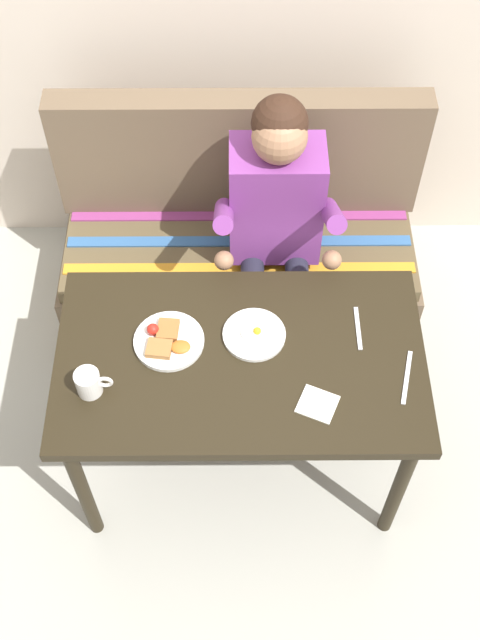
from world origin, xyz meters
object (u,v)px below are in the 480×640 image
(person, at_px, (276,218))
(coffee_mug, at_px, (89,382))
(napkin, at_px, (318,404))
(fork, at_px, (358,328))
(table, at_px, (240,370))
(knife, at_px, (407,377))
(plate_breakfast, at_px, (168,340))
(couch, at_px, (239,254))
(plate_eggs, at_px, (254,334))

(person, relative_size, coffee_mug, 10.27)
(napkin, bearing_deg, person, 97.64)
(person, xyz_separation_m, fork, (0.25, -0.48, -0.01))
(table, xyz_separation_m, knife, (0.53, -0.08, 0.08))
(coffee_mug, relative_size, knife, 0.59)
(plate_breakfast, bearing_deg, knife, -10.24)
(table, relative_size, knife, 6.00)
(plate_breakfast, bearing_deg, napkin, -26.25)
(table, bearing_deg, coffee_mug, -165.10)
(couch, relative_size, coffee_mug, 12.20)
(fork, xyz_separation_m, knife, (0.14, -0.19, 0.00))
(table, distance_m, couch, 0.83)
(napkin, bearing_deg, coffee_mug, 175.47)
(person, bearing_deg, couch, 127.66)
(plate_breakfast, relative_size, coffee_mug, 1.96)
(napkin, height_order, knife, napkin)
(person, height_order, plate_breakfast, person)
(plate_breakfast, relative_size, napkin, 2.02)
(plate_eggs, xyz_separation_m, coffee_mug, (-0.51, -0.20, 0.04))
(couch, height_order, plate_breakfast, couch)
(person, xyz_separation_m, plate_eggs, (-0.09, -0.51, -0.00))
(table, height_order, coffee_mug, coffee_mug)
(couch, bearing_deg, plate_eggs, -86.15)
(couch, bearing_deg, napkin, -75.85)
(napkin, relative_size, knife, 0.57)
(person, distance_m, coffee_mug, 0.94)
(table, xyz_separation_m, plate_breakfast, (-0.24, 0.05, 0.10))
(table, relative_size, plate_breakfast, 5.20)
(plate_breakfast, bearing_deg, plate_eggs, 5.17)
(coffee_mug, xyz_separation_m, knife, (1.00, 0.04, -0.05))
(couch, bearing_deg, knife, -58.17)
(plate_breakfast, bearing_deg, coffee_mug, -142.60)
(table, height_order, plate_breakfast, plate_breakfast)
(table, bearing_deg, fork, 15.16)
(coffee_mug, distance_m, fork, 0.89)
(table, relative_size, plate_eggs, 5.79)
(couch, distance_m, napkin, 1.05)
(couch, distance_m, plate_breakfast, 0.86)
(couch, bearing_deg, coffee_mug, -117.76)
(person, distance_m, napkin, 0.78)
(plate_eggs, relative_size, fork, 1.22)
(table, height_order, plate_eggs, plate_eggs)
(couch, distance_m, fork, 0.86)
(plate_breakfast, bearing_deg, fork, 4.80)
(fork, bearing_deg, napkin, -117.77)
(plate_eggs, xyz_separation_m, knife, (0.48, -0.16, -0.01))
(coffee_mug, relative_size, fork, 0.69)
(coffee_mug, bearing_deg, knife, 2.29)
(plate_eggs, bearing_deg, coffee_mug, -158.44)
(plate_breakfast, distance_m, napkin, 0.53)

